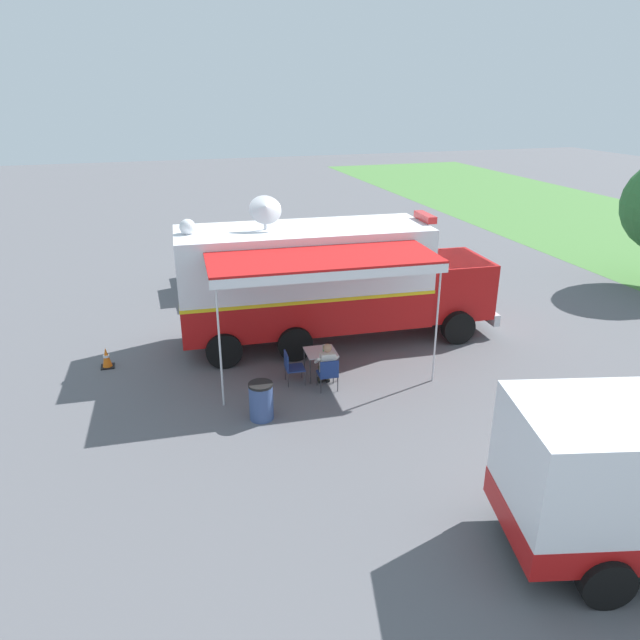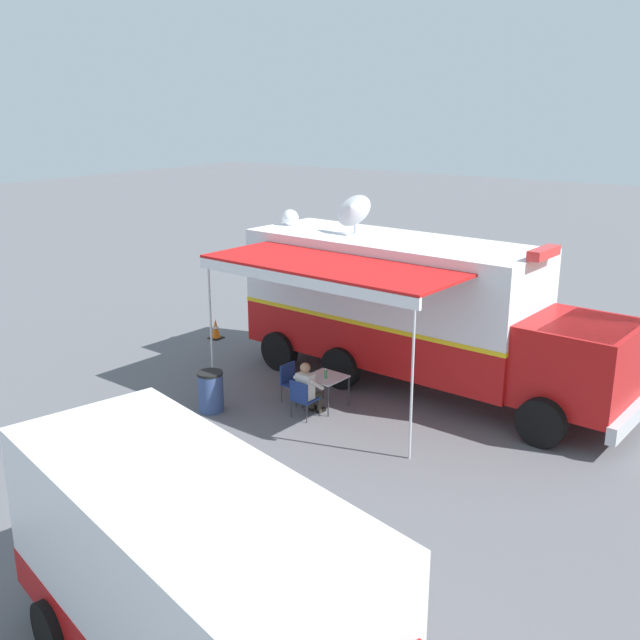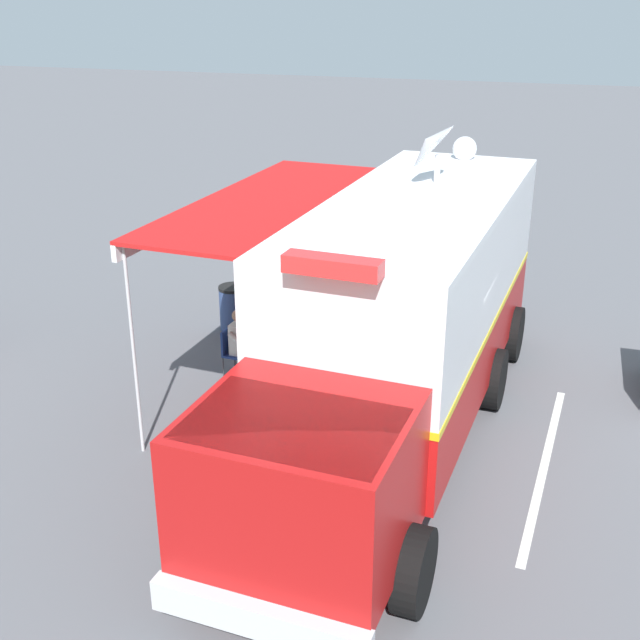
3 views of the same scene
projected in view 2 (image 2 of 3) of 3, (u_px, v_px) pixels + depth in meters
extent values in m
plane|color=#5B5B60|center=(388.00, 378.00, 18.27)|extent=(100.00, 100.00, 0.00)
cube|color=silver|center=(468.00, 362.00, 19.38)|extent=(0.41, 4.80, 0.01)
cube|color=#B71414|center=(390.00, 334.00, 17.95)|extent=(2.93, 7.34, 1.10)
cube|color=white|center=(391.00, 278.00, 17.55)|extent=(2.93, 7.34, 1.70)
cube|color=yellow|center=(390.00, 312.00, 17.79)|extent=(2.95, 7.36, 0.10)
cube|color=#B71414|center=(579.00, 363.00, 15.06)|extent=(2.42, 2.23, 1.70)
cube|color=#28333D|center=(591.00, 341.00, 14.79)|extent=(2.23, 1.60, 0.70)
cube|color=silver|center=(631.00, 417.00, 14.63)|extent=(2.38, 0.34, 0.36)
cylinder|color=black|center=(587.00, 386.00, 16.38)|extent=(0.36, 1.02, 1.00)
cylinder|color=black|center=(541.00, 422.00, 14.51)|extent=(0.36, 1.02, 1.00)
cylinder|color=black|center=(398.00, 342.00, 19.39)|extent=(0.36, 1.02, 1.00)
cylinder|color=black|center=(341.00, 367.00, 17.53)|extent=(0.36, 1.02, 1.00)
cylinder|color=black|center=(339.00, 328.00, 20.58)|extent=(0.36, 1.02, 1.00)
cylinder|color=black|center=(279.00, 351.00, 18.72)|extent=(0.36, 1.02, 1.00)
cube|color=white|center=(392.00, 241.00, 17.29)|extent=(2.93, 7.34, 0.10)
cube|color=red|center=(544.00, 253.00, 15.01)|extent=(1.11, 0.35, 0.20)
cylinder|color=silver|center=(356.00, 224.00, 17.87)|extent=(0.10, 0.10, 0.45)
cone|color=silver|center=(352.00, 208.00, 17.64)|extent=(0.77, 0.94, 0.81)
sphere|color=white|center=(290.00, 218.00, 19.16)|extent=(0.44, 0.44, 0.44)
cube|color=red|center=(331.00, 265.00, 15.60)|extent=(2.54, 5.88, 0.06)
cube|color=white|center=(298.00, 281.00, 14.85)|extent=(0.43, 5.75, 0.24)
cylinder|color=silver|center=(412.00, 379.00, 13.67)|extent=(0.05, 0.05, 3.25)
cylinder|color=silver|center=(211.00, 326.00, 16.96)|extent=(0.05, 0.05, 3.25)
cube|color=silver|center=(326.00, 377.00, 16.31)|extent=(0.85, 0.85, 0.03)
cylinder|color=#333338|center=(349.00, 391.00, 16.47)|extent=(0.03, 0.03, 0.70)
cylinder|color=#333338|center=(328.00, 401.00, 15.91)|extent=(0.03, 0.03, 0.70)
cylinder|color=#333338|center=(323.00, 384.00, 16.91)|extent=(0.03, 0.03, 0.70)
cylinder|color=#333338|center=(302.00, 393.00, 16.36)|extent=(0.03, 0.03, 0.70)
cylinder|color=#3F9959|center=(326.00, 374.00, 16.18)|extent=(0.07, 0.07, 0.20)
cylinder|color=white|center=(326.00, 369.00, 16.14)|extent=(0.04, 0.04, 0.02)
cube|color=navy|center=(305.00, 399.00, 15.87)|extent=(0.51, 0.51, 0.04)
cube|color=navy|center=(299.00, 392.00, 15.64)|extent=(0.07, 0.48, 0.44)
cylinder|color=#333338|center=(304.00, 402.00, 16.23)|extent=(0.02, 0.02, 0.42)
cylinder|color=#333338|center=(320.00, 407.00, 15.96)|extent=(0.02, 0.02, 0.42)
cylinder|color=#333338|center=(291.00, 409.00, 15.90)|extent=(0.02, 0.02, 0.42)
cylinder|color=#333338|center=(307.00, 414.00, 15.63)|extent=(0.02, 0.02, 0.42)
cube|color=navy|center=(295.00, 384.00, 16.70)|extent=(0.51, 0.51, 0.04)
cube|color=navy|center=(288.00, 373.00, 16.77)|extent=(0.48, 0.07, 0.44)
cylinder|color=#333338|center=(309.00, 392.00, 16.79)|extent=(0.02, 0.02, 0.42)
cylinder|color=#333338|center=(296.00, 398.00, 16.46)|extent=(0.02, 0.02, 0.42)
cylinder|color=#333338|center=(294.00, 388.00, 17.05)|extent=(0.02, 0.02, 0.42)
cylinder|color=#333338|center=(281.00, 393.00, 16.73)|extent=(0.02, 0.02, 0.42)
cube|color=silver|center=(305.00, 386.00, 15.79)|extent=(0.26, 0.37, 0.56)
sphere|color=#A37556|center=(305.00, 368.00, 15.67)|extent=(0.22, 0.22, 0.22)
cylinder|color=silver|center=(301.00, 380.00, 16.00)|extent=(0.43, 0.12, 0.34)
cylinder|color=silver|center=(317.00, 385.00, 15.73)|extent=(0.43, 0.12, 0.34)
cylinder|color=#383323|center=(307.00, 394.00, 16.06)|extent=(0.39, 0.15, 0.13)
cylinder|color=#383323|center=(312.00, 402.00, 16.26)|extent=(0.11, 0.11, 0.42)
cube|color=black|center=(314.00, 408.00, 16.35)|extent=(0.25, 0.11, 0.07)
cylinder|color=#383323|center=(314.00, 397.00, 15.94)|extent=(0.39, 0.15, 0.13)
cylinder|color=#383323|center=(319.00, 404.00, 16.14)|extent=(0.11, 0.11, 0.42)
cube|color=black|center=(321.00, 410.00, 16.23)|extent=(0.25, 0.11, 0.07)
cylinder|color=#384C7F|center=(211.00, 393.00, 16.20)|extent=(0.56, 0.56, 0.85)
cylinder|color=black|center=(210.00, 373.00, 16.07)|extent=(0.57, 0.57, 0.06)
cube|color=black|center=(216.00, 338.00, 21.32)|extent=(0.36, 0.36, 0.03)
cone|color=orange|center=(216.00, 328.00, 21.24)|extent=(0.26, 0.26, 0.55)
cylinder|color=white|center=(216.00, 327.00, 21.23)|extent=(0.17, 0.17, 0.06)
cube|color=white|center=(186.00, 569.00, 8.15)|extent=(3.28, 5.55, 2.20)
cube|color=#B71414|center=(190.00, 633.00, 8.39)|extent=(3.31, 5.58, 0.50)
cylinder|color=black|center=(203.00, 564.00, 10.18)|extent=(0.45, 0.88, 0.84)
cylinder|color=black|center=(54.00, 633.00, 8.87)|extent=(0.45, 0.88, 0.84)
cube|color=silver|center=(435.00, 294.00, 23.51)|extent=(4.22, 1.84, 0.76)
cube|color=#28333D|center=(434.00, 272.00, 23.19)|extent=(2.11, 1.62, 0.68)
cylinder|color=black|center=(428.00, 293.00, 25.14)|extent=(0.64, 0.23, 0.64)
cylinder|color=black|center=(477.00, 301.00, 24.15)|extent=(0.64, 0.23, 0.64)
cylinder|color=black|center=(390.00, 310.00, 23.10)|extent=(0.64, 0.23, 0.64)
cylinder|color=black|center=(442.00, 319.00, 22.11)|extent=(0.64, 0.23, 0.64)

